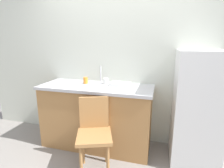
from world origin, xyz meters
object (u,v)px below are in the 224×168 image
Objects in this scene: cup_white at (106,81)px; cup_orange at (86,80)px; dish_tray at (120,84)px; refrigerator at (196,109)px; chair at (94,131)px.

cup_white is 0.31m from cup_orange.
cup_orange is at bearing 178.27° from dish_tray.
cup_orange is at bearing 176.64° from refrigerator.
chair is 0.79m from cup_white.
chair is at bearing -58.73° from cup_orange.
refrigerator is 16.55× the size of cup_white.
refrigerator is 1.27m from cup_white.
dish_tray is at bearing 175.77° from refrigerator.
refrigerator is at bearing -3.36° from cup_orange.
refrigerator reaches higher than chair.
dish_tray is at bearing -15.02° from cup_white.
cup_white is at bearing 74.15° from chair.
chair is 10.16× the size of cup_white.
cup_white is at bearing 173.68° from refrigerator.
cup_white is (-0.05, 0.63, 0.48)m from chair.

